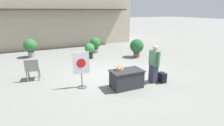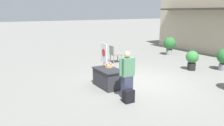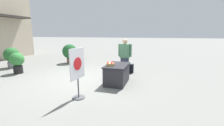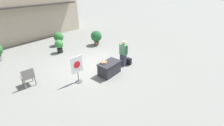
% 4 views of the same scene
% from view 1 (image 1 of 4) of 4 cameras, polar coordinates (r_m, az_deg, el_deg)
% --- Properties ---
extents(ground_plane, '(120.00, 120.00, 0.00)m').
position_cam_1_polar(ground_plane, '(8.33, 0.69, -3.98)').
color(ground_plane, slate).
extents(storefront_building, '(12.16, 5.77, 4.85)m').
position_cam_1_polar(storefront_building, '(17.22, -16.87, 14.40)').
color(storefront_building, '#B7A88E').
rests_on(storefront_building, ground_plane).
extents(display_table, '(1.28, 0.76, 0.71)m').
position_cam_1_polar(display_table, '(6.97, 4.77, -5.17)').
color(display_table, '#2D2D33').
rests_on(display_table, ground_plane).
extents(apple_basket, '(0.32, 0.32, 0.13)m').
position_cam_1_polar(apple_basket, '(6.86, 2.37, -1.81)').
color(apple_basket, tan).
rests_on(apple_basket, display_table).
extents(person_visitor, '(0.27, 0.61, 1.61)m').
position_cam_1_polar(person_visitor, '(7.49, 13.54, -0.28)').
color(person_visitor, '#33384C').
rests_on(person_visitor, ground_plane).
extents(backpack, '(0.24, 0.34, 0.42)m').
position_cam_1_polar(backpack, '(7.77, 16.04, -4.58)').
color(backpack, black).
rests_on(backpack, ground_plane).
extents(poster_board, '(0.64, 0.36, 1.45)m').
position_cam_1_polar(poster_board, '(6.87, -10.00, -1.65)').
color(poster_board, '#4C4C51').
rests_on(poster_board, ground_plane).
extents(patio_chair, '(0.62, 0.62, 0.98)m').
position_cam_1_polar(patio_chair, '(8.31, -24.56, -1.52)').
color(patio_chair, gray).
rests_on(patio_chair, ground_plane).
extents(potted_plant_near_left, '(0.61, 0.61, 0.98)m').
position_cam_1_polar(potted_plant_near_left, '(11.14, -7.33, 4.34)').
color(potted_plant_near_left, black).
rests_on(potted_plant_near_left, ground_plane).
extents(potted_plant_far_right, '(0.89, 0.89, 1.18)m').
position_cam_1_polar(potted_plant_far_right, '(11.48, 8.09, 5.34)').
color(potted_plant_far_right, brown).
rests_on(potted_plant_far_right, ground_plane).
extents(potted_plant_far_left, '(0.78, 0.78, 1.10)m').
position_cam_1_polar(potted_plant_far_left, '(12.65, -5.49, 6.18)').
color(potted_plant_far_left, gray).
rests_on(potted_plant_far_left, ground_plane).
extents(potted_plant_near_right, '(0.82, 0.82, 1.20)m').
position_cam_1_polar(potted_plant_near_right, '(12.49, -25.11, 4.98)').
color(potted_plant_near_right, gray).
rests_on(potted_plant_near_right, ground_plane).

